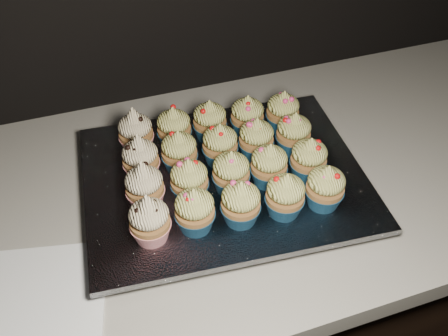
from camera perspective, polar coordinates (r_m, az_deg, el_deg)
name	(u,v)px	position (r m, az deg, el deg)	size (l,w,h in m)	color
worktop	(98,218)	(0.90, -14.26, -5.56)	(2.44, 0.64, 0.04)	beige
napkin	(43,295)	(0.80, -19.96, -13.53)	(0.18, 0.18, 0.00)	white
baking_tray	(224,184)	(0.89, 0.00, -1.84)	(0.44, 0.34, 0.02)	black
foil_lining	(224,177)	(0.87, 0.00, -1.05)	(0.48, 0.37, 0.01)	silver
cupcake_0	(150,220)	(0.75, -8.50, -5.88)	(0.06, 0.06, 0.10)	red
cupcake_1	(195,210)	(0.76, -3.36, -4.86)	(0.06, 0.06, 0.08)	navy
cupcake_2	(241,203)	(0.77, 1.92, -4.04)	(0.06, 0.06, 0.08)	navy
cupcake_3	(285,195)	(0.79, 7.00, -3.13)	(0.06, 0.06, 0.08)	navy
cupcake_4	(325,187)	(0.81, 11.50, -2.17)	(0.06, 0.06, 0.08)	navy
cupcake_5	(145,186)	(0.80, -9.07, -2.04)	(0.06, 0.06, 0.10)	red
cupcake_6	(189,180)	(0.81, -3.98, -1.43)	(0.06, 0.06, 0.08)	navy
cupcake_7	(231,173)	(0.82, 0.81, -0.52)	(0.06, 0.06, 0.08)	navy
cupcake_8	(269,165)	(0.83, 5.17, 0.32)	(0.06, 0.06, 0.08)	navy
cupcake_9	(309,159)	(0.85, 9.65, 1.01)	(0.06, 0.06, 0.08)	navy
cupcake_10	(141,158)	(0.85, -9.51, 1.09)	(0.06, 0.06, 0.10)	red
cupcake_11	(179,152)	(0.86, -5.13, 1.84)	(0.06, 0.06, 0.08)	navy
cupcake_12	(220,145)	(0.87, -0.46, 2.67)	(0.06, 0.06, 0.08)	navy
cupcake_13	(256,139)	(0.88, 3.71, 3.33)	(0.06, 0.06, 0.08)	navy
cupcake_14	(294,133)	(0.90, 7.96, 3.93)	(0.06, 0.06, 0.08)	navy
cupcake_15	(136,132)	(0.91, -10.06, 4.10)	(0.06, 0.06, 0.10)	red
cupcake_16	(174,128)	(0.91, -5.73, 4.57)	(0.06, 0.06, 0.08)	navy
cupcake_17	(210,121)	(0.92, -1.63, 5.40)	(0.06, 0.06, 0.08)	navy
cupcake_18	(247,116)	(0.94, 2.68, 5.96)	(0.06, 0.06, 0.08)	navy
cupcake_19	(283,112)	(0.95, 6.73, 6.42)	(0.06, 0.06, 0.08)	navy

